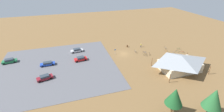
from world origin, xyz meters
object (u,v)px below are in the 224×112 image
object	(u,v)px
trash_bin	(127,46)
car_silver_inner_stall	(77,50)
lot_sign	(115,51)
car_blue_near_entry	(48,64)
pine_center	(175,97)
bicycle_orange_back_row	(166,51)
car_red_second_row	(81,59)
car_green_aisle_side	(9,61)
bicycle_silver_yard_center	(165,48)
car_maroon_front_row	(45,77)
bicycle_black_edge_south	(146,55)
bicycle_red_edge_north	(182,52)
bicycle_purple_near_sign	(149,54)
bicycle_white_lone_west	(173,52)
bicycle_silver_yard_left	(136,52)
bicycle_green_mid_cluster	(179,49)
visitor_near_lot	(141,45)
bicycle_teal_yard_front	(177,51)
bike_pavilion	(180,62)
bicycle_yellow_by_bin	(170,53)
bicycle_blue_front_row	(144,52)
pine_midwest	(214,98)

from	to	relation	value
trash_bin	car_silver_inner_stall	distance (m)	20.88
lot_sign	car_blue_near_entry	bearing A→B (deg)	2.89
pine_center	car_blue_near_entry	bearing A→B (deg)	-48.00
bicycle_orange_back_row	car_red_second_row	xyz separation A→B (m)	(33.30, -2.97, 0.38)
car_green_aisle_side	bicycle_silver_yard_center	bearing A→B (deg)	174.43
car_red_second_row	car_maroon_front_row	bearing A→B (deg)	36.30
bicycle_black_edge_south	bicycle_red_edge_north	xyz separation A→B (m)	(-15.03, 1.84, 0.03)
bicycle_purple_near_sign	bicycle_red_edge_north	bearing A→B (deg)	171.17
pine_center	bicycle_black_edge_south	size ratio (longest dim) A/B	5.43
bicycle_white_lone_west	bicycle_silver_yard_left	xyz separation A→B (m)	(13.75, -5.02, 0.02)
bicycle_green_mid_cluster	bicycle_purple_near_sign	bearing A→B (deg)	3.79
bicycle_purple_near_sign	car_silver_inner_stall	distance (m)	28.26
visitor_near_lot	bicycle_white_lone_west	bearing A→B (deg)	135.54
car_maroon_front_row	car_green_aisle_side	bearing A→B (deg)	-48.80
bicycle_white_lone_west	car_maroon_front_row	bearing A→B (deg)	4.39
bicycle_teal_yard_front	pine_center	bearing A→B (deg)	50.10
trash_bin	lot_sign	bearing A→B (deg)	35.30
pine_center	car_green_aisle_side	bearing A→B (deg)	-42.03
bike_pavilion	car_red_second_row	size ratio (longest dim) A/B	3.19
bicycle_yellow_by_bin	bicycle_orange_back_row	bearing A→B (deg)	-85.74
lot_sign	bicycle_green_mid_cluster	xyz separation A→B (m)	(-26.35, 3.51, -1.06)
bike_pavilion	bicycle_purple_near_sign	xyz separation A→B (m)	(3.74, -12.11, -2.50)
car_silver_inner_stall	car_maroon_front_row	size ratio (longest dim) A/B	1.03
bicycle_black_edge_south	pine_center	bearing A→B (deg)	73.40
bicycle_yellow_by_bin	car_silver_inner_stall	distance (m)	36.27
bicycle_blue_front_row	lot_sign	bearing A→B (deg)	-13.26
lot_sign	visitor_near_lot	world-z (taller)	lot_sign
pine_center	bicycle_yellow_by_bin	size ratio (longest dim) A/B	3.99
bike_pavilion	bicycle_orange_back_row	world-z (taller)	bike_pavilion
bicycle_black_edge_south	bicycle_orange_back_row	xyz separation A→B (m)	(-9.48, -0.50, 0.04)
trash_bin	bicycle_blue_front_row	xyz separation A→B (m)	(-4.13, 7.61, -0.06)
bicycle_orange_back_row	bicycle_teal_yard_front	bearing A→B (deg)	159.68
bicycle_silver_yard_center	bicycle_teal_yard_front	bearing A→B (deg)	118.51
pine_midwest	bicycle_teal_yard_front	size ratio (longest dim) A/B	4.70
bicycle_silver_yard_left	bicycle_white_lone_west	bearing A→B (deg)	159.93
pine_midwest	bicycle_black_edge_south	world-z (taller)	pine_midwest
lot_sign	bicycle_teal_yard_front	bearing A→B (deg)	166.81
bicycle_green_mid_cluster	visitor_near_lot	bearing A→B (deg)	-26.05
bicycle_silver_yard_center	car_green_aisle_side	world-z (taller)	car_green_aisle_side
bicycle_red_edge_north	bicycle_orange_back_row	distance (m)	6.03
lot_sign	car_silver_inner_stall	xyz separation A→B (m)	(13.79, -6.42, -0.67)
bicycle_silver_yard_center	car_silver_inner_stall	world-z (taller)	car_silver_inner_stall
visitor_near_lot	lot_sign	bearing A→B (deg)	14.51
car_maroon_front_row	bicycle_yellow_by_bin	bearing A→B (deg)	-175.86
bike_pavilion	bicycle_teal_yard_front	world-z (taller)	bike_pavilion
bicycle_green_mid_cluster	car_silver_inner_stall	xyz separation A→B (m)	(40.14, -9.93, 0.39)
bicycle_white_lone_west	bicycle_yellow_by_bin	bearing A→B (deg)	10.91
bicycle_purple_near_sign	bicycle_silver_yard_center	bearing A→B (deg)	-160.40
bicycle_silver_yard_center	car_blue_near_entry	xyz separation A→B (m)	(45.83, 0.08, 0.35)
bicycle_yellow_by_bin	car_blue_near_entry	world-z (taller)	car_blue_near_entry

